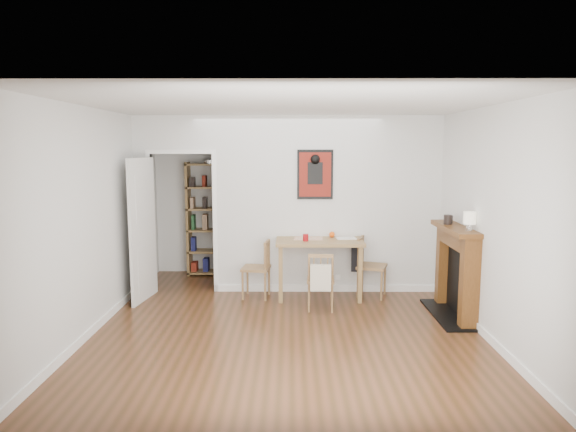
{
  "coord_description": "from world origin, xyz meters",
  "views": [
    {
      "loc": [
        0.04,
        -6.12,
        2.14
      ],
      "look_at": [
        0.01,
        0.6,
        1.24
      ],
      "focal_mm": 32.0,
      "sensor_mm": 36.0,
      "label": 1
    }
  ],
  "objects_px": {
    "mantel_lamp": "(470,219)",
    "red_glass": "(306,238)",
    "orange_fruit": "(332,235)",
    "ceramic_jar_a": "(448,220)",
    "bookshelf": "(211,220)",
    "chair_left": "(256,269)",
    "fireplace": "(457,269)",
    "chair_front": "(321,280)",
    "ceramic_jar_b": "(450,219)",
    "chair_right": "(370,266)",
    "notebook": "(346,238)",
    "dining_table": "(319,246)"
  },
  "relations": [
    {
      "from": "bookshelf",
      "to": "notebook",
      "type": "distance_m",
      "value": 2.47
    },
    {
      "from": "chair_right",
      "to": "orange_fruit",
      "type": "relative_size",
      "value": 10.55
    },
    {
      "from": "mantel_lamp",
      "to": "ceramic_jar_b",
      "type": "xyz_separation_m",
      "value": [
        -0.04,
        0.64,
        -0.09
      ]
    },
    {
      "from": "chair_left",
      "to": "chair_front",
      "type": "height_order",
      "value": "chair_left"
    },
    {
      "from": "chair_left",
      "to": "ceramic_jar_b",
      "type": "bearing_deg",
      "value": -11.32
    },
    {
      "from": "bookshelf",
      "to": "chair_right",
      "type": "bearing_deg",
      "value": -27.57
    },
    {
      "from": "fireplace",
      "to": "red_glass",
      "type": "relative_size",
      "value": 12.51
    },
    {
      "from": "chair_right",
      "to": "fireplace",
      "type": "xyz_separation_m",
      "value": [
        0.96,
        -0.85,
        0.17
      ]
    },
    {
      "from": "notebook",
      "to": "ceramic_jar_b",
      "type": "xyz_separation_m",
      "value": [
        1.28,
        -0.63,
        0.36
      ]
    },
    {
      "from": "chair_left",
      "to": "fireplace",
      "type": "distance_m",
      "value": 2.73
    },
    {
      "from": "fireplace",
      "to": "bookshelf",
      "type": "bearing_deg",
      "value": 148.06
    },
    {
      "from": "chair_right",
      "to": "chair_front",
      "type": "xyz_separation_m",
      "value": [
        -0.75,
        -0.61,
        -0.05
      ]
    },
    {
      "from": "dining_table",
      "to": "ceramic_jar_b",
      "type": "distance_m",
      "value": 1.83
    },
    {
      "from": "chair_right",
      "to": "notebook",
      "type": "xyz_separation_m",
      "value": [
        -0.35,
        0.05,
        0.4
      ]
    },
    {
      "from": "ceramic_jar_b",
      "to": "chair_right",
      "type": "bearing_deg",
      "value": 148.25
    },
    {
      "from": "bookshelf",
      "to": "fireplace",
      "type": "bearing_deg",
      "value": -31.94
    },
    {
      "from": "bookshelf",
      "to": "ceramic_jar_b",
      "type": "bearing_deg",
      "value": -28.74
    },
    {
      "from": "orange_fruit",
      "to": "fireplace",
      "type": "bearing_deg",
      "value": -33.8
    },
    {
      "from": "orange_fruit",
      "to": "notebook",
      "type": "distance_m",
      "value": 0.22
    },
    {
      "from": "mantel_lamp",
      "to": "ceramic_jar_a",
      "type": "xyz_separation_m",
      "value": [
        -0.1,
        0.51,
        -0.08
      ]
    },
    {
      "from": "bookshelf",
      "to": "ceramic_jar_b",
      "type": "height_order",
      "value": "bookshelf"
    },
    {
      "from": "chair_right",
      "to": "chair_left",
      "type": "bearing_deg",
      "value": -177.91
    },
    {
      "from": "orange_fruit",
      "to": "chair_right",
      "type": "bearing_deg",
      "value": -16.15
    },
    {
      "from": "chair_left",
      "to": "notebook",
      "type": "xyz_separation_m",
      "value": [
        1.29,
        0.11,
        0.43
      ]
    },
    {
      "from": "chair_left",
      "to": "fireplace",
      "type": "height_order",
      "value": "fireplace"
    },
    {
      "from": "chair_front",
      "to": "orange_fruit",
      "type": "distance_m",
      "value": 0.93
    },
    {
      "from": "ceramic_jar_a",
      "to": "ceramic_jar_b",
      "type": "relative_size",
      "value": 1.23
    },
    {
      "from": "chair_front",
      "to": "bookshelf",
      "type": "bearing_deg",
      "value": 132.27
    },
    {
      "from": "chair_left",
      "to": "red_glass",
      "type": "height_order",
      "value": "red_glass"
    },
    {
      "from": "bookshelf",
      "to": "orange_fruit",
      "type": "relative_size",
      "value": 23.09
    },
    {
      "from": "orange_fruit",
      "to": "mantel_lamp",
      "type": "xyz_separation_m",
      "value": [
        1.51,
        -1.37,
        0.42
      ]
    },
    {
      "from": "fireplace",
      "to": "mantel_lamp",
      "type": "distance_m",
      "value": 0.77
    },
    {
      "from": "bookshelf",
      "to": "ceramic_jar_b",
      "type": "relative_size",
      "value": 18.77
    },
    {
      "from": "fireplace",
      "to": "chair_front",
      "type": "bearing_deg",
      "value": 171.91
    },
    {
      "from": "chair_front",
      "to": "ceramic_jar_b",
      "type": "bearing_deg",
      "value": 1.12
    },
    {
      "from": "chair_front",
      "to": "mantel_lamp",
      "type": "height_order",
      "value": "mantel_lamp"
    },
    {
      "from": "chair_right",
      "to": "ceramic_jar_b",
      "type": "height_order",
      "value": "ceramic_jar_b"
    },
    {
      "from": "orange_fruit",
      "to": "chair_front",
      "type": "bearing_deg",
      "value": -105.0
    },
    {
      "from": "bookshelf",
      "to": "ceramic_jar_b",
      "type": "distance_m",
      "value": 3.9
    },
    {
      "from": "fireplace",
      "to": "ceramic_jar_b",
      "type": "height_order",
      "value": "ceramic_jar_b"
    },
    {
      "from": "mantel_lamp",
      "to": "ceramic_jar_b",
      "type": "bearing_deg",
      "value": 93.31
    },
    {
      "from": "orange_fruit",
      "to": "ceramic_jar_a",
      "type": "height_order",
      "value": "ceramic_jar_a"
    },
    {
      "from": "red_glass",
      "to": "notebook",
      "type": "xyz_separation_m",
      "value": [
        0.59,
        0.2,
        -0.04
      ]
    },
    {
      "from": "orange_fruit",
      "to": "ceramic_jar_a",
      "type": "distance_m",
      "value": 1.69
    },
    {
      "from": "chair_front",
      "to": "ceramic_jar_a",
      "type": "xyz_separation_m",
      "value": [
        1.62,
        -0.09,
        0.82
      ]
    },
    {
      "from": "bookshelf",
      "to": "mantel_lamp",
      "type": "relative_size",
      "value": 8.33
    },
    {
      "from": "fireplace",
      "to": "orange_fruit",
      "type": "bearing_deg",
      "value": 146.2
    },
    {
      "from": "mantel_lamp",
      "to": "red_glass",
      "type": "bearing_deg",
      "value": 150.76
    },
    {
      "from": "orange_fruit",
      "to": "dining_table",
      "type": "bearing_deg",
      "value": -140.21
    },
    {
      "from": "notebook",
      "to": "chair_front",
      "type": "bearing_deg",
      "value": -121.22
    }
  ]
}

